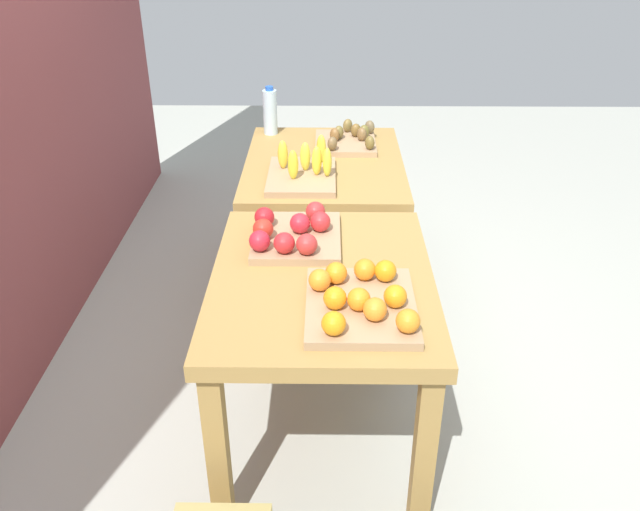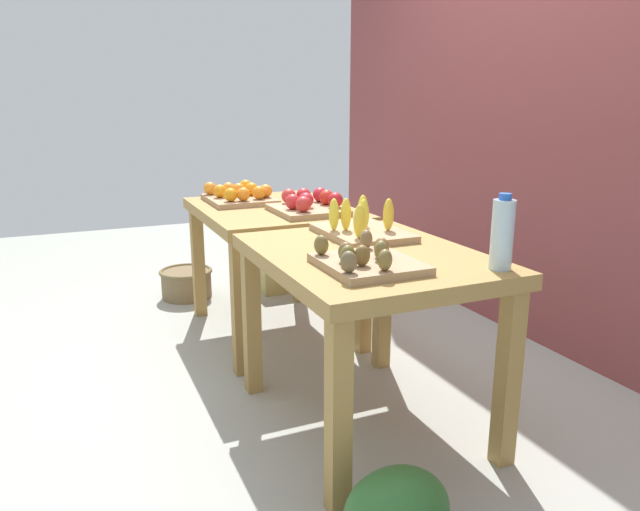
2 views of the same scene
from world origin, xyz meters
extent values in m
plane|color=#A3A69C|center=(0.00, 0.00, 0.00)|extent=(8.00, 8.00, 0.00)
cube|color=#9F7C41|center=(-0.56, 0.00, 0.72)|extent=(1.04, 0.80, 0.06)
cube|color=#9F7C41|center=(-1.02, -0.34, 0.34)|extent=(0.07, 0.07, 0.69)
cube|color=#9F7C41|center=(-0.10, -0.34, 0.34)|extent=(0.07, 0.07, 0.69)
cube|color=#9F7C41|center=(-1.02, 0.34, 0.34)|extent=(0.07, 0.07, 0.69)
cube|color=#9F7C41|center=(-0.10, 0.34, 0.34)|extent=(0.07, 0.07, 0.69)
cube|color=#9F7C41|center=(0.56, 0.00, 0.72)|extent=(1.04, 0.80, 0.06)
cube|color=#9F7C41|center=(0.10, -0.34, 0.34)|extent=(0.07, 0.07, 0.69)
cube|color=#9F7C41|center=(1.02, -0.34, 0.34)|extent=(0.07, 0.07, 0.69)
cube|color=#9F7C41|center=(0.10, 0.34, 0.34)|extent=(0.07, 0.07, 0.69)
cube|color=#9F7C41|center=(1.02, 0.34, 0.34)|extent=(0.07, 0.07, 0.69)
cube|color=tan|center=(-0.78, -0.13, 0.76)|extent=(0.44, 0.36, 0.03)
sphere|color=orange|center=(-0.88, -0.17, 0.81)|extent=(0.09, 0.09, 0.08)
sphere|color=orange|center=(-0.94, -0.26, 0.81)|extent=(0.11, 0.11, 0.08)
sphere|color=orange|center=(-0.81, -0.04, 0.81)|extent=(0.11, 0.11, 0.08)
sphere|color=orange|center=(-0.63, -0.15, 0.81)|extent=(0.08, 0.08, 0.08)
sphere|color=orange|center=(-0.80, -0.24, 0.81)|extent=(0.11, 0.11, 0.08)
sphere|color=orange|center=(-0.64, -0.22, 0.81)|extent=(0.09, 0.09, 0.08)
sphere|color=orange|center=(-0.66, -0.05, 0.81)|extent=(0.09, 0.09, 0.08)
sphere|color=orange|center=(-0.95, -0.04, 0.81)|extent=(0.11, 0.11, 0.08)
sphere|color=orange|center=(-0.70, 0.01, 0.81)|extent=(0.11, 0.11, 0.08)
sphere|color=orange|center=(-0.82, -0.12, 0.81)|extent=(0.10, 0.10, 0.08)
cube|color=tan|center=(-0.30, 0.10, 0.76)|extent=(0.40, 0.34, 0.03)
sphere|color=red|center=(-0.27, 0.01, 0.82)|extent=(0.11, 0.11, 0.08)
sphere|color=red|center=(-0.29, 0.09, 0.82)|extent=(0.10, 0.10, 0.08)
sphere|color=red|center=(-0.34, 0.23, 0.82)|extent=(0.10, 0.10, 0.08)
sphere|color=red|center=(-0.23, 0.23, 0.82)|extent=(0.10, 0.10, 0.08)
sphere|color=red|center=(-0.18, 0.03, 0.82)|extent=(0.08, 0.08, 0.08)
sphere|color=red|center=(-0.46, 0.06, 0.82)|extent=(0.11, 0.11, 0.08)
sphere|color=red|center=(-0.43, 0.23, 0.82)|extent=(0.09, 0.09, 0.08)
sphere|color=red|center=(-0.45, 0.14, 0.82)|extent=(0.11, 0.11, 0.08)
cube|color=tan|center=(0.31, 0.11, 0.76)|extent=(0.44, 0.32, 0.03)
ellipsoid|color=yellow|center=(0.28, -0.02, 0.85)|extent=(0.05, 0.05, 0.14)
ellipsoid|color=yellow|center=(0.36, 0.09, 0.85)|extent=(0.04, 0.05, 0.14)
ellipsoid|color=yellow|center=(0.46, 0.01, 0.85)|extent=(0.06, 0.07, 0.14)
ellipsoid|color=yellow|center=(0.38, 0.20, 0.85)|extent=(0.05, 0.06, 0.14)
ellipsoid|color=yellow|center=(0.25, 0.14, 0.85)|extent=(0.05, 0.06, 0.14)
ellipsoid|color=yellow|center=(0.30, 0.03, 0.85)|extent=(0.06, 0.07, 0.14)
cube|color=tan|center=(0.78, -0.11, 0.76)|extent=(0.36, 0.32, 0.03)
ellipsoid|color=brown|center=(0.92, -0.13, 0.81)|extent=(0.07, 0.07, 0.07)
ellipsoid|color=brown|center=(0.64, -0.23, 0.81)|extent=(0.07, 0.07, 0.07)
ellipsoid|color=brown|center=(0.63, -0.04, 0.81)|extent=(0.07, 0.07, 0.07)
ellipsoid|color=brown|center=(0.84, -0.17, 0.81)|extent=(0.05, 0.06, 0.07)
ellipsoid|color=brown|center=(0.78, -0.20, 0.81)|extent=(0.07, 0.07, 0.07)
ellipsoid|color=brown|center=(0.80, -0.08, 0.81)|extent=(0.07, 0.07, 0.07)
ellipsoid|color=brown|center=(0.89, -0.25, 0.81)|extent=(0.07, 0.07, 0.07)
ellipsoid|color=brown|center=(0.77, -0.05, 0.81)|extent=(0.07, 0.07, 0.07)
ellipsoid|color=brown|center=(0.82, -0.21, 0.81)|extent=(0.07, 0.07, 0.07)
cylinder|color=silver|center=(0.97, 0.30, 0.87)|extent=(0.08, 0.08, 0.24)
cylinder|color=blue|center=(0.97, 0.30, 1.00)|extent=(0.04, 0.04, 0.02)
ellipsoid|color=#316B2E|center=(1.57, -0.22, 0.12)|extent=(0.37, 0.35, 0.23)
ellipsoid|color=#2E652C|center=(1.25, -0.25, 0.13)|extent=(0.29, 0.36, 0.26)
camera|label=1|loc=(-2.56, -0.02, 1.97)|focal=36.64mm
camera|label=2|loc=(2.54, -1.07, 1.31)|focal=33.17mm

